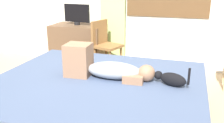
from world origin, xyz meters
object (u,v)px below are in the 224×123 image
person_lying (104,67)px  cup (97,21)px  cat (171,79)px  desk (79,46)px  bed (97,103)px  tv_monitor (77,14)px  chair_by_desk (104,43)px

person_lying → cup: person_lying is taller
cat → desk: (-1.72, 1.63, -0.19)m
bed → tv_monitor: size_ratio=4.56×
desk → chair_by_desk: bearing=-19.3°
bed → chair_by_desk: 1.62m
cat → chair_by_desk: (-1.18, 1.44, -0.05)m
cup → chair_by_desk: size_ratio=0.10×
desk → cup: (0.26, 0.20, 0.41)m
desk → tv_monitor: bearing=180.0°
tv_monitor → cup: 0.37m
person_lying → desk: person_lying is taller
bed → cat: cat is taller
cat → tv_monitor: 2.40m
cat → desk: bearing=136.6°
bed → desk: desk is taller
person_lying → bed: bearing=-112.3°
cat → desk: size_ratio=0.38×
bed → person_lying: 0.38m
cup → desk: bearing=-142.6°
bed → desk: 1.99m
desk → person_lying: bearing=-57.3°
person_lying → tv_monitor: size_ratio=1.96×
bed → chair_by_desk: (-0.45, 1.53, 0.26)m
bed → tv_monitor: bearing=120.3°
person_lying → tv_monitor: tv_monitor is taller
cat → chair_by_desk: size_ratio=0.40×
bed → chair_by_desk: chair_by_desk is taller
bed → cup: 2.12m
cup → tv_monitor: bearing=-144.2°
person_lying → desk: 1.93m
tv_monitor → bed: bearing=-59.7°
cup → chair_by_desk: chair_by_desk is taller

